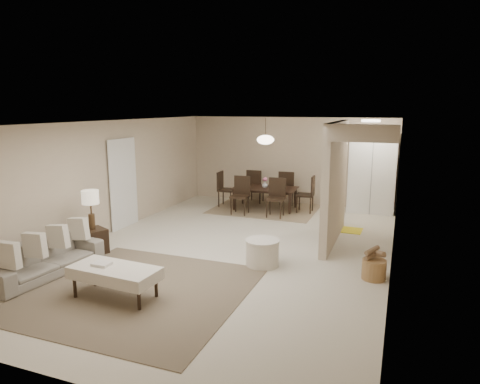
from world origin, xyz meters
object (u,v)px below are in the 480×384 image
at_px(ottoman_bench, 115,273).
at_px(dining_table, 265,199).
at_px(round_pouf, 262,253).
at_px(side_table, 93,241).
at_px(sofa, 44,259).
at_px(pantry_cabinet, 372,174).
at_px(wicker_basket, 374,270).

height_order(ottoman_bench, dining_table, dining_table).
bearing_deg(dining_table, round_pouf, -75.54).
xyz_separation_m(side_table, round_pouf, (3.24, 0.56, -0.01)).
relative_size(sofa, side_table, 4.07).
height_order(side_table, round_pouf, side_table).
xyz_separation_m(pantry_cabinet, ottoman_bench, (-3.14, -6.82, -0.66)).
bearing_deg(wicker_basket, sofa, -160.98).
bearing_deg(pantry_cabinet, side_table, -131.63).
bearing_deg(dining_table, side_table, -115.77).
height_order(sofa, side_table, sofa).
bearing_deg(round_pouf, dining_table, 106.99).
bearing_deg(wicker_basket, dining_table, 128.09).
bearing_deg(sofa, round_pouf, -56.33).
bearing_deg(sofa, wicker_basket, -65.05).
relative_size(ottoman_bench, round_pouf, 2.26).
distance_m(ottoman_bench, dining_table, 6.13).
xyz_separation_m(wicker_basket, dining_table, (-3.16, 4.03, 0.14)).
distance_m(sofa, wicker_basket, 5.50).
bearing_deg(wicker_basket, pantry_cabinet, 94.84).
bearing_deg(pantry_cabinet, ottoman_bench, -114.71).
xyz_separation_m(pantry_cabinet, dining_table, (-2.76, -0.70, -0.75)).
xyz_separation_m(round_pouf, dining_table, (-1.25, 4.09, 0.07)).
relative_size(wicker_basket, dining_table, 0.23).
relative_size(round_pouf, dining_table, 0.35).
height_order(pantry_cabinet, dining_table, pantry_cabinet).
height_order(side_table, wicker_basket, side_table).
height_order(sofa, wicker_basket, sofa).
xyz_separation_m(pantry_cabinet, wicker_basket, (0.40, -4.73, -0.88)).
distance_m(pantry_cabinet, sofa, 8.13).
distance_m(wicker_basket, dining_table, 5.12).
bearing_deg(pantry_cabinet, wicker_basket, -85.16).
relative_size(pantry_cabinet, sofa, 1.06).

